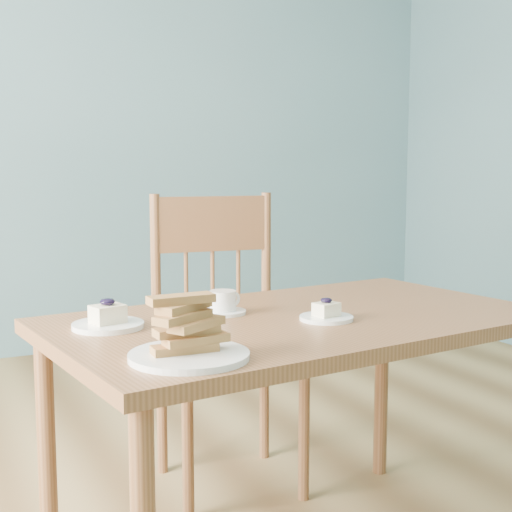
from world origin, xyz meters
TOP-DOWN VIEW (x-y plane):
  - room at (0.00, 0.00)m, footprint 5.01×5.01m
  - dining_table at (0.11, -0.11)m, footprint 1.37×0.88m
  - dining_chair at (0.14, 0.46)m, footprint 0.50×0.48m
  - cheesecake_plate_near at (0.14, -0.18)m, footprint 0.14×0.14m
  - cheesecake_plate_far at (-0.39, -0.03)m, footprint 0.18×0.18m
  - coffee_cup at (-0.06, 0.01)m, footprint 0.13×0.13m
  - biscotti_plate at (-0.31, -0.38)m, footprint 0.25×0.25m

SIDE VIEW (x-z plane):
  - dining_chair at x=0.14m, z-range 0.01..1.01m
  - dining_table at x=0.11m, z-range 0.28..0.97m
  - cheesecake_plate_near at x=0.14m, z-range 0.68..0.74m
  - cheesecake_plate_far at x=-0.39m, z-range 0.68..0.75m
  - coffee_cup at x=-0.06m, z-range 0.69..0.75m
  - biscotti_plate at x=-0.31m, z-range 0.67..0.81m
  - room at x=0.00m, z-range -0.01..2.71m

